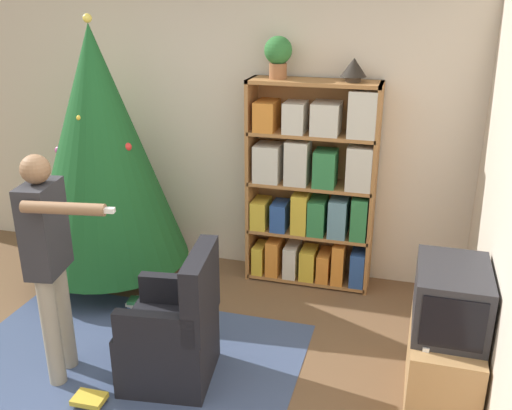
{
  "coord_description": "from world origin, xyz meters",
  "views": [
    {
      "loc": [
        1.56,
        -2.49,
        2.42
      ],
      "look_at": [
        0.58,
        0.97,
        1.05
      ],
      "focal_mm": 40.0,
      "sensor_mm": 36.0,
      "label": 1
    }
  ],
  "objects_px": {
    "table_lamp": "(354,68)",
    "television": "(451,299)",
    "armchair": "(174,335)",
    "potted_plant": "(278,54)",
    "christmas_tree": "(100,148)",
    "bookshelf": "(314,189)",
    "standing_person": "(49,253)"
  },
  "relations": [
    {
      "from": "armchair",
      "to": "table_lamp",
      "type": "xyz_separation_m",
      "value": [
        0.88,
        1.58,
        1.53
      ]
    },
    {
      "from": "christmas_tree",
      "to": "armchair",
      "type": "height_order",
      "value": "christmas_tree"
    },
    {
      "from": "armchair",
      "to": "standing_person",
      "type": "height_order",
      "value": "standing_person"
    },
    {
      "from": "television",
      "to": "armchair",
      "type": "bearing_deg",
      "value": -172.56
    },
    {
      "from": "television",
      "to": "table_lamp",
      "type": "relative_size",
      "value": 2.86
    },
    {
      "from": "christmas_tree",
      "to": "potted_plant",
      "type": "distance_m",
      "value": 1.63
    },
    {
      "from": "christmas_tree",
      "to": "armchair",
      "type": "distance_m",
      "value": 1.79
    },
    {
      "from": "table_lamp",
      "to": "television",
      "type": "bearing_deg",
      "value": -59.85
    },
    {
      "from": "standing_person",
      "to": "table_lamp",
      "type": "height_order",
      "value": "table_lamp"
    },
    {
      "from": "christmas_tree",
      "to": "standing_person",
      "type": "bearing_deg",
      "value": -74.4
    },
    {
      "from": "standing_person",
      "to": "bookshelf",
      "type": "bearing_deg",
      "value": 133.07
    },
    {
      "from": "christmas_tree",
      "to": "table_lamp",
      "type": "bearing_deg",
      "value": 13.26
    },
    {
      "from": "television",
      "to": "potted_plant",
      "type": "distance_m",
      "value": 2.29
    },
    {
      "from": "armchair",
      "to": "potted_plant",
      "type": "xyz_separation_m",
      "value": [
        0.28,
        1.58,
        1.61
      ]
    },
    {
      "from": "television",
      "to": "christmas_tree",
      "type": "height_order",
      "value": "christmas_tree"
    },
    {
      "from": "christmas_tree",
      "to": "table_lamp",
      "type": "relative_size",
      "value": 11.22
    },
    {
      "from": "television",
      "to": "armchair",
      "type": "relative_size",
      "value": 0.62
    },
    {
      "from": "christmas_tree",
      "to": "standing_person",
      "type": "xyz_separation_m",
      "value": [
        0.36,
        -1.29,
        -0.3
      ]
    },
    {
      "from": "bookshelf",
      "to": "christmas_tree",
      "type": "bearing_deg",
      "value": -165.13
    },
    {
      "from": "bookshelf",
      "to": "armchair",
      "type": "bearing_deg",
      "value": -111.33
    },
    {
      "from": "standing_person",
      "to": "potted_plant",
      "type": "height_order",
      "value": "potted_plant"
    },
    {
      "from": "potted_plant",
      "to": "bookshelf",
      "type": "bearing_deg",
      "value": -1.94
    },
    {
      "from": "armchair",
      "to": "potted_plant",
      "type": "distance_m",
      "value": 2.28
    },
    {
      "from": "bookshelf",
      "to": "christmas_tree",
      "type": "distance_m",
      "value": 1.8
    },
    {
      "from": "television",
      "to": "christmas_tree",
      "type": "xyz_separation_m",
      "value": [
        -2.76,
        0.9,
        0.46
      ]
    },
    {
      "from": "christmas_tree",
      "to": "television",
      "type": "bearing_deg",
      "value": -18.06
    },
    {
      "from": "television",
      "to": "christmas_tree",
      "type": "bearing_deg",
      "value": 161.94
    },
    {
      "from": "television",
      "to": "table_lamp",
      "type": "height_order",
      "value": "table_lamp"
    },
    {
      "from": "bookshelf",
      "to": "standing_person",
      "type": "xyz_separation_m",
      "value": [
        -1.34,
        -1.74,
        0.04
      ]
    },
    {
      "from": "television",
      "to": "armchair",
      "type": "distance_m",
      "value": 1.73
    },
    {
      "from": "bookshelf",
      "to": "potted_plant",
      "type": "height_order",
      "value": "potted_plant"
    },
    {
      "from": "bookshelf",
      "to": "table_lamp",
      "type": "bearing_deg",
      "value": 2.43
    }
  ]
}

